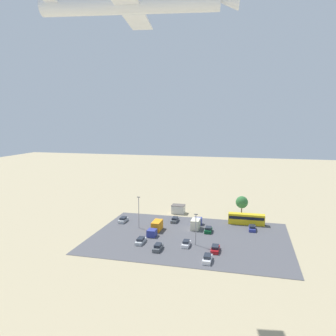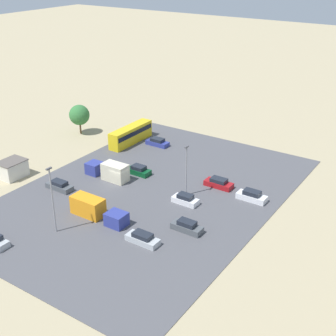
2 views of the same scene
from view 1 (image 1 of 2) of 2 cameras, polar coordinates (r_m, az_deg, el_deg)
ground_plane at (r=100.22m, az=4.45°, el=-10.73°), size 400.00×400.00×0.00m
parking_lot_surface at (r=94.15m, az=3.77°, el=-11.98°), size 54.74×38.05×0.08m
shed_building at (r=116.89m, az=1.80°, el=-7.15°), size 4.62×3.67×2.98m
bus at (r=107.32m, az=13.51°, el=-8.58°), size 11.20×2.45×3.38m
parked_car_0 at (r=79.61m, az=6.88°, el=-15.38°), size 1.87×4.68×1.63m
parked_car_1 at (r=85.41m, az=8.22°, el=-13.75°), size 1.96×4.72×1.50m
parked_car_2 at (r=98.67m, az=7.04°, el=-10.64°), size 1.97×4.20×1.55m
parked_car_3 at (r=102.63m, az=14.45°, el=-10.10°), size 1.95×4.65×1.49m
parked_car_4 at (r=90.08m, az=-4.78°, el=-12.51°), size 1.83×4.72×1.46m
parked_car_5 at (r=108.20m, az=-7.80°, el=-8.93°), size 1.91×4.67×1.56m
parked_car_6 at (r=85.44m, az=-1.78°, el=-13.64°), size 1.75×4.51×1.57m
parked_car_7 at (r=87.95m, az=3.17°, el=-13.00°), size 1.80×4.11×1.52m
parked_car_8 at (r=107.42m, az=1.20°, el=-9.00°), size 1.84×4.75×1.48m
parked_truck_0 at (r=97.97m, az=-2.17°, el=-10.33°), size 2.43×9.32×2.80m
parked_truck_1 at (r=101.94m, az=4.93°, el=-9.56°), size 2.45×8.08×2.95m
tree_near_shed at (r=118.43m, az=12.74°, el=-5.83°), size 4.26×4.26×6.28m
light_pole_lot_centre at (r=87.43m, az=4.86°, el=-10.36°), size 0.90×0.28×8.42m
light_pole_lot_edge at (r=100.43m, az=-5.12°, el=-7.48°), size 0.90×0.28×9.75m
airplane at (r=57.03m, az=-5.55°, el=26.66°), size 30.97×25.57×7.47m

